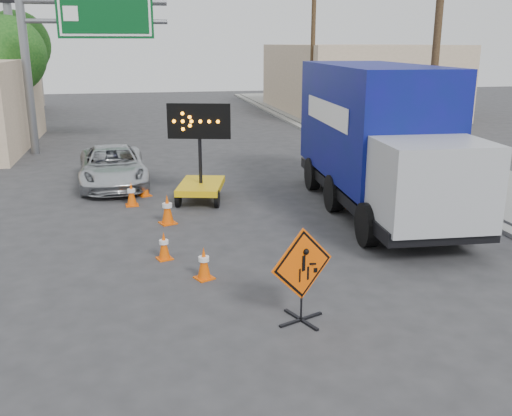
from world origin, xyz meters
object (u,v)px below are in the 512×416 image
object	(u,v)px
construction_sign	(302,273)
box_truck	(377,147)
arrow_board	(201,180)
pickup_truck	(113,166)

from	to	relation	value
construction_sign	box_truck	size ratio (longest dim) A/B	0.20
arrow_board	box_truck	distance (m)	5.40
pickup_truck	box_truck	size ratio (longest dim) A/B	0.54
pickup_truck	construction_sign	bearing A→B (deg)	-75.77
construction_sign	pickup_truck	bearing A→B (deg)	85.87
arrow_board	box_truck	size ratio (longest dim) A/B	0.34
pickup_truck	box_truck	xyz separation A→B (m)	(7.58, -4.66, 1.22)
construction_sign	pickup_truck	distance (m)	11.52
construction_sign	box_truck	distance (m)	7.54
construction_sign	pickup_truck	size ratio (longest dim) A/B	0.36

